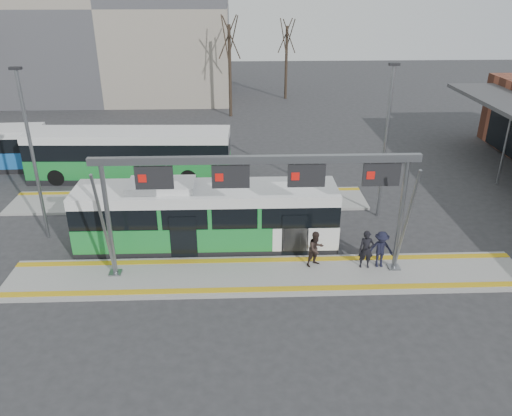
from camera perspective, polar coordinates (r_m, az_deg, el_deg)
The scene contains 16 objects.
ground at distance 21.50m, azimuth 1.38°, elevation -7.88°, with size 120.00×120.00×0.00m, color #2D2D30.
platform_main at distance 21.46m, azimuth 1.38°, elevation -7.71°, with size 22.00×3.00×0.15m, color gray.
platform_second at distance 28.63m, azimuth -7.60°, elevation 0.85°, with size 20.00×3.00×0.15m, color gray.
tactile_main at distance 21.42m, azimuth 1.38°, elevation -7.52°, with size 22.00×2.65×0.02m.
tactile_second at distance 29.64m, azimuth -7.43°, elevation 1.91°, with size 20.00×0.35×0.02m.
gantry at distance 19.73m, azimuth 0.45°, elevation 3.06°, with size 13.00×1.68×5.20m.
apartment_block at distance 55.58m, azimuth -16.67°, elevation 21.47°, with size 24.50×12.50×18.40m.
hero_bus at distance 23.27m, azimuth -5.70°, elevation -1.05°, with size 11.97×2.59×3.29m.
bg_bus_green at distance 32.25m, azimuth -14.18°, elevation 5.87°, with size 12.50×3.08×3.10m.
passenger_a at distance 21.99m, azimuth 12.48°, elevation -4.65°, with size 0.63×0.41×1.72m, color black.
passenger_b at distance 21.79m, azimuth 6.85°, elevation -4.65°, with size 0.78×0.61×1.61m, color #2E221F.
passenger_c at distance 22.19m, azimuth 14.07°, elevation -4.60°, with size 1.08×0.62×1.68m, color black.
tree_left at distance 45.49m, azimuth -3.08°, elevation 18.83°, with size 1.40×1.40×9.02m.
tree_mid at distance 52.86m, azimuth 3.55°, elevation 18.98°, with size 1.40×1.40×8.19m.
lamp_west at distance 24.99m, azimuth -24.20°, elevation 5.70°, with size 0.50×0.25×8.19m.
lamp_east at distance 26.04m, azimuth 14.61°, elevation 7.56°, with size 0.50×0.25×7.97m.
Camera 1 is at (-1.19, -18.03, 11.65)m, focal length 35.00 mm.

